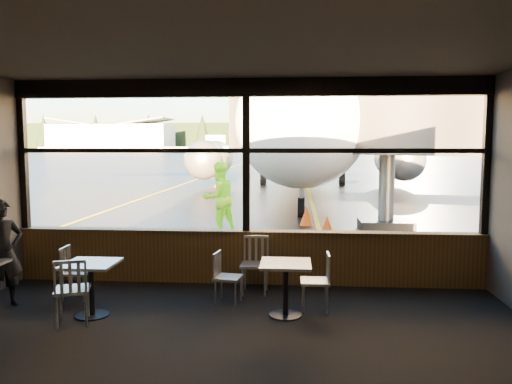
# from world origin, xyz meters

# --- Properties ---
(ground_plane) EXTENTS (520.00, 520.00, 0.00)m
(ground_plane) POSITION_xyz_m (0.00, 120.00, 0.00)
(ground_plane) COLOR black
(ground_plane) RESTS_ON ground
(carpet_floor) EXTENTS (8.00, 6.00, 0.01)m
(carpet_floor) POSITION_xyz_m (0.00, -3.00, 0.01)
(carpet_floor) COLOR black
(carpet_floor) RESTS_ON ground
(ceiling) EXTENTS (8.00, 6.00, 0.04)m
(ceiling) POSITION_xyz_m (0.00, -3.00, 3.50)
(ceiling) COLOR #38332D
(ceiling) RESTS_ON ground
(wall_back) EXTENTS (8.00, 0.04, 3.50)m
(wall_back) POSITION_xyz_m (0.00, -6.00, 1.75)
(wall_back) COLOR #4B433C
(wall_back) RESTS_ON ground
(window_sill) EXTENTS (8.00, 0.28, 0.90)m
(window_sill) POSITION_xyz_m (0.00, 0.00, 0.45)
(window_sill) COLOR #56391A
(window_sill) RESTS_ON ground
(window_header) EXTENTS (8.00, 0.18, 0.30)m
(window_header) POSITION_xyz_m (0.00, 0.00, 3.35)
(window_header) COLOR black
(window_header) RESTS_ON ground
(mullion_left) EXTENTS (0.12, 0.12, 2.60)m
(mullion_left) POSITION_xyz_m (-3.95, 0.00, 2.20)
(mullion_left) COLOR black
(mullion_left) RESTS_ON ground
(mullion_centre) EXTENTS (0.12, 0.12, 2.60)m
(mullion_centre) POSITION_xyz_m (0.00, 0.00, 2.20)
(mullion_centre) COLOR black
(mullion_centre) RESTS_ON ground
(mullion_right) EXTENTS (0.12, 0.12, 2.60)m
(mullion_right) POSITION_xyz_m (3.95, 0.00, 2.20)
(mullion_right) COLOR black
(mullion_right) RESTS_ON ground
(window_transom) EXTENTS (8.00, 0.10, 0.08)m
(window_transom) POSITION_xyz_m (0.00, 0.00, 2.30)
(window_transom) COLOR black
(window_transom) RESTS_ON ground
(airliner) EXTENTS (31.16, 37.18, 11.22)m
(airliner) POSITION_xyz_m (1.21, 20.41, 5.61)
(airliner) COLOR white
(airliner) RESTS_ON ground_plane
(jet_bridge) EXTENTS (8.77, 10.72, 4.68)m
(jet_bridge) POSITION_xyz_m (3.60, 5.50, 2.34)
(jet_bridge) COLOR #2F2F32
(jet_bridge) RESTS_ON ground_plane
(cafe_table_near) EXTENTS (0.70, 0.70, 0.77)m
(cafe_table_near) POSITION_xyz_m (0.71, -1.63, 0.38)
(cafe_table_near) COLOR gray
(cafe_table_near) RESTS_ON carpet_floor
(cafe_table_mid) EXTENTS (0.70, 0.70, 0.77)m
(cafe_table_mid) POSITION_xyz_m (-1.99, -1.85, 0.39)
(cafe_table_mid) COLOR #A4A097
(cafe_table_mid) RESTS_ON carpet_floor
(chair_near_e) EXTENTS (0.47, 0.47, 0.86)m
(chair_near_e) POSITION_xyz_m (1.13, -1.37, 0.43)
(chair_near_e) COLOR beige
(chair_near_e) RESTS_ON carpet_floor
(chair_near_w) EXTENTS (0.50, 0.50, 0.80)m
(chair_near_w) POSITION_xyz_m (-0.16, -1.15, 0.40)
(chair_near_w) COLOR beige
(chair_near_w) RESTS_ON carpet_floor
(chair_near_n) EXTENTS (0.52, 0.52, 0.93)m
(chair_near_n) POSITION_xyz_m (0.19, -0.60, 0.46)
(chair_near_n) COLOR beige
(chair_near_n) RESTS_ON carpet_floor
(chair_mid_s) EXTENTS (0.64, 0.64, 0.93)m
(chair_mid_s) POSITION_xyz_m (-2.12, -2.16, 0.46)
(chair_mid_s) COLOR beige
(chair_mid_s) RESTS_ON carpet_floor
(chair_mid_w) EXTENTS (0.47, 0.47, 0.84)m
(chair_mid_w) POSITION_xyz_m (-2.53, -1.11, 0.42)
(chair_mid_w) COLOR #B8B3A6
(chair_mid_w) RESTS_ON carpet_floor
(passenger) EXTENTS (0.67, 0.70, 1.62)m
(passenger) POSITION_xyz_m (-3.45, -1.56, 0.81)
(passenger) COLOR black
(passenger) RESTS_ON carpet_floor
(ground_crew) EXTENTS (1.20, 1.17, 1.95)m
(ground_crew) POSITION_xyz_m (-1.21, 4.68, 0.97)
(ground_crew) COLOR #BFF219
(ground_crew) RESTS_ON ground_plane
(cone_nose) EXTENTS (0.41, 0.41, 0.56)m
(cone_nose) POSITION_xyz_m (1.17, 6.38, 0.28)
(cone_nose) COLOR #E95007
(cone_nose) RESTS_ON ground_plane
(cone_wing) EXTENTS (0.36, 0.36, 0.51)m
(cone_wing) POSITION_xyz_m (-3.58, 19.40, 0.25)
(cone_wing) COLOR #FF6508
(cone_wing) RESTS_ON ground_plane
(hangar_left) EXTENTS (45.00, 18.00, 11.00)m
(hangar_left) POSITION_xyz_m (-70.00, 180.00, 5.50)
(hangar_left) COLOR silver
(hangar_left) RESTS_ON ground_plane
(hangar_mid) EXTENTS (38.00, 15.00, 10.00)m
(hangar_mid) POSITION_xyz_m (0.00, 185.00, 5.00)
(hangar_mid) COLOR silver
(hangar_mid) RESTS_ON ground_plane
(hangar_right) EXTENTS (50.00, 20.00, 12.00)m
(hangar_right) POSITION_xyz_m (60.00, 178.00, 6.00)
(hangar_right) COLOR silver
(hangar_right) RESTS_ON ground_plane
(fuel_tank_a) EXTENTS (8.00, 8.00, 6.00)m
(fuel_tank_a) POSITION_xyz_m (-30.00, 182.00, 3.00)
(fuel_tank_a) COLOR silver
(fuel_tank_a) RESTS_ON ground_plane
(fuel_tank_b) EXTENTS (8.00, 8.00, 6.00)m
(fuel_tank_b) POSITION_xyz_m (-20.00, 182.00, 3.00)
(fuel_tank_b) COLOR silver
(fuel_tank_b) RESTS_ON ground_plane
(fuel_tank_c) EXTENTS (8.00, 8.00, 6.00)m
(fuel_tank_c) POSITION_xyz_m (-10.00, 182.00, 3.00)
(fuel_tank_c) COLOR silver
(fuel_tank_c) RESTS_ON ground_plane
(treeline) EXTENTS (360.00, 3.00, 12.00)m
(treeline) POSITION_xyz_m (0.00, 210.00, 6.00)
(treeline) COLOR black
(treeline) RESTS_ON ground_plane
(cone_extra) EXTENTS (0.36, 0.36, 0.49)m
(cone_extra) POSITION_xyz_m (1.69, 5.02, 0.25)
(cone_extra) COLOR red
(cone_extra) RESTS_ON ground_plane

